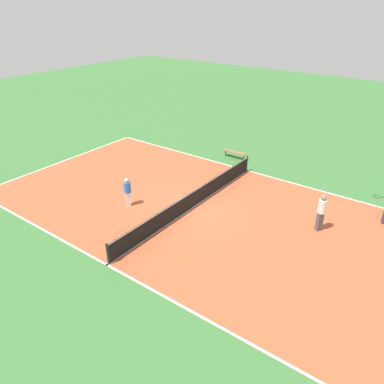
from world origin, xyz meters
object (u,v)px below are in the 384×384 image
player_near_blue (128,190)px  tennis_ball_left_sideline (179,256)px  bench (235,153)px  tennis_net (192,199)px  player_near_white (322,210)px

player_near_blue → tennis_ball_left_sideline: 5.13m
bench → tennis_ball_left_sideline: size_ratio=24.43×
tennis_net → tennis_ball_left_sideline: size_ratio=164.58×
tennis_net → player_near_blue: size_ratio=7.43×
tennis_net → bench: (-6.94, -1.65, -0.12)m
tennis_net → bench: 7.13m
player_near_blue → player_near_white: 9.22m
bench → tennis_net: bearing=-76.6°
player_near_blue → tennis_ball_left_sideline: bearing=-164.0°
tennis_ball_left_sideline → tennis_net: bearing=-151.1°
tennis_net → player_near_white: player_near_white is taller
player_near_white → tennis_ball_left_sideline: size_ratio=26.58×
player_near_blue → tennis_ball_left_sideline: player_near_blue is taller
player_near_white → tennis_ball_left_sideline: bearing=-2.3°
tennis_net → bench: size_ratio=6.74×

